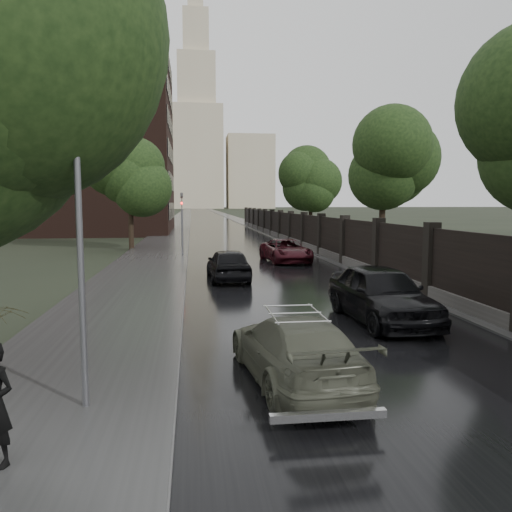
% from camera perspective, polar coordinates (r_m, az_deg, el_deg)
% --- Properties ---
extents(ground, '(800.00, 800.00, 0.00)m').
position_cam_1_polar(ground, '(8.12, 21.75, -18.85)').
color(ground, black).
rests_on(ground, ground).
extents(road, '(8.00, 420.00, 0.02)m').
position_cam_1_polar(road, '(196.46, -6.28, 5.07)').
color(road, black).
rests_on(road, ground).
extents(sidewalk_left, '(4.00, 420.00, 0.16)m').
position_cam_1_polar(sidewalk_left, '(196.44, -8.03, 5.07)').
color(sidewalk_left, '#2D2D2D').
rests_on(sidewalk_left, ground).
extents(verge_right, '(3.00, 420.00, 0.08)m').
position_cam_1_polar(verge_right, '(196.64, -4.67, 5.09)').
color(verge_right, '#2D2D2D').
rests_on(verge_right, ground).
extents(fence_right, '(0.45, 75.72, 2.70)m').
position_cam_1_polar(fence_right, '(39.37, 4.85, 2.63)').
color(fence_right, '#383533').
rests_on(fence_right, ground).
extents(tree_left_far, '(4.25, 4.25, 7.39)m').
position_cam_1_polar(tree_left_far, '(36.70, -14.23, 8.83)').
color(tree_left_far, black).
rests_on(tree_left_far, ground).
extents(tree_right_b, '(4.08, 4.08, 7.01)m').
position_cam_1_polar(tree_right_b, '(30.56, 14.34, 8.87)').
color(tree_right_b, black).
rests_on(tree_right_b, ground).
extents(tree_right_c, '(4.08, 4.08, 7.01)m').
position_cam_1_polar(tree_right_c, '(47.75, 6.29, 7.95)').
color(tree_right_c, black).
rests_on(tree_right_c, ground).
extents(lamp_post, '(0.25, 0.12, 5.11)m').
position_cam_1_polar(lamp_post, '(8.11, -19.46, 0.83)').
color(lamp_post, '#59595E').
rests_on(lamp_post, ground).
extents(traffic_light, '(0.16, 0.32, 4.00)m').
position_cam_1_polar(traffic_light, '(31.41, -8.46, 4.25)').
color(traffic_light, '#59595E').
rests_on(traffic_light, ground).
extents(brick_building, '(24.00, 18.00, 20.00)m').
position_cam_1_polar(brick_building, '(60.49, -21.45, 11.97)').
color(brick_building, black).
rests_on(brick_building, ground).
extents(stalinist_tower, '(92.00, 30.00, 159.00)m').
position_cam_1_polar(stalinist_tower, '(308.41, -6.76, 12.56)').
color(stalinist_tower, tan).
rests_on(stalinist_tower, ground).
extents(volga_sedan, '(2.23, 4.51, 1.26)m').
position_cam_1_polar(volga_sedan, '(9.59, 4.44, -10.51)').
color(volga_sedan, '#4E5040').
rests_on(volga_sedan, ground).
extents(hatchback_left, '(1.86, 4.25, 1.43)m').
position_cam_1_polar(hatchback_left, '(21.67, -3.19, -0.95)').
color(hatchback_left, black).
rests_on(hatchback_left, ground).
extents(car_right_near, '(2.14, 4.87, 1.63)m').
position_cam_1_polar(car_right_near, '(14.56, 14.14, -4.19)').
color(car_right_near, black).
rests_on(car_right_near, ground).
extents(car_right_far, '(2.62, 4.92, 1.32)m').
position_cam_1_polar(car_right_far, '(28.45, 3.42, 0.61)').
color(car_right_far, black).
rests_on(car_right_far, ground).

